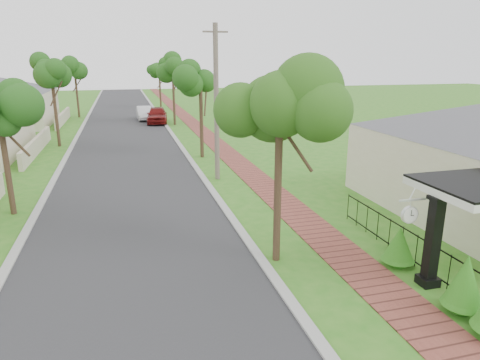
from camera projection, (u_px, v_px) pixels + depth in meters
name	position (u px, v px, depth m)	size (l,w,h in m)	color
ground	(256.00, 289.00, 11.34)	(160.00, 160.00, 0.00)	#2D731B
road	(127.00, 148.00, 29.14)	(7.00, 120.00, 0.02)	#28282B
kerb_right	(180.00, 146.00, 30.06)	(0.30, 120.00, 0.10)	#9E9E99
kerb_left	(70.00, 151.00, 28.21)	(0.30, 120.00, 0.10)	#9E9E99
sidewalk	(216.00, 144.00, 30.72)	(1.50, 120.00, 0.03)	brown
porch_post	(432.00, 247.00, 11.25)	(0.48, 0.48, 2.52)	black
picket_fence	(416.00, 250.00, 12.43)	(0.03, 8.02, 1.00)	black
street_trees	(123.00, 76.00, 34.28)	(10.70, 37.65, 5.89)	#382619
hedge_row	(456.00, 281.00, 10.36)	(0.93, 4.44, 1.76)	#136116
parked_car_red	(157.00, 115.00, 40.30)	(1.82, 4.51, 1.54)	maroon
parked_car_white	(144.00, 113.00, 42.56)	(1.39, 3.99, 1.31)	silver
near_tree	(280.00, 98.00, 11.68)	(2.37, 2.37, 6.08)	#382619
utility_pole	(216.00, 103.00, 20.70)	(1.20, 0.24, 7.49)	#6F6057
station_clock	(410.00, 214.00, 11.27)	(0.80, 0.13, 0.67)	silver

